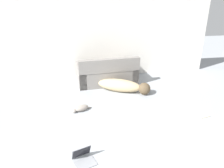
% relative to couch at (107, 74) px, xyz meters
% --- Properties ---
extents(wall_back, '(7.02, 0.06, 2.54)m').
position_rel_couch_xyz_m(wall_back, '(-0.20, 0.65, 0.99)').
color(wall_back, silver).
rests_on(wall_back, ground_plane).
extents(couch, '(1.77, 0.99, 0.83)m').
position_rel_couch_xyz_m(couch, '(0.00, 0.00, 0.00)').
color(couch, gray).
rests_on(couch, ground_plane).
extents(dog, '(1.64, 0.95, 0.34)m').
position_rel_couch_xyz_m(dog, '(0.34, -0.69, -0.11)').
color(dog, tan).
rests_on(dog, ground_plane).
extents(cat, '(0.47, 0.29, 0.13)m').
position_rel_couch_xyz_m(cat, '(-0.83, -1.53, -0.22)').
color(cat, gray).
rests_on(cat, ground_plane).
extents(laptop_open, '(0.41, 0.42, 0.24)m').
position_rel_couch_xyz_m(laptop_open, '(-0.85, -3.13, -0.21)').
color(laptop_open, gray).
rests_on(laptop_open, ground_plane).
extents(book_cream, '(0.27, 0.20, 0.02)m').
position_rel_couch_xyz_m(book_cream, '(1.80, -2.21, -0.27)').
color(book_cream, beige).
rests_on(book_cream, ground_plane).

